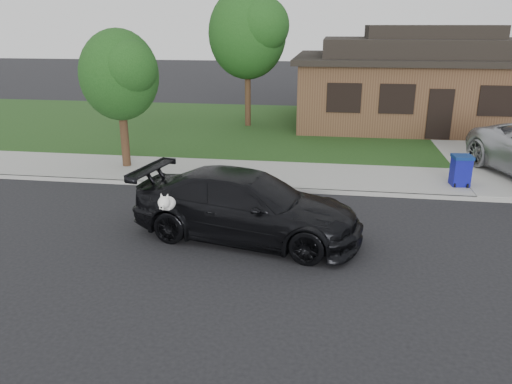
# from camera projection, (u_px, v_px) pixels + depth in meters

# --- Properties ---
(ground) EXTENTS (120.00, 120.00, 0.00)m
(ground) POSITION_uv_depth(u_px,v_px,m) (347.00, 243.00, 11.56)
(ground) COLOR black
(ground) RESTS_ON ground
(sidewalk) EXTENTS (60.00, 3.00, 0.12)m
(sidewalk) POSITION_uv_depth(u_px,v_px,m) (344.00, 178.00, 16.23)
(sidewalk) COLOR gray
(sidewalk) RESTS_ON ground
(curb) EXTENTS (60.00, 0.12, 0.12)m
(curb) POSITION_uv_depth(u_px,v_px,m) (345.00, 193.00, 14.82)
(curb) COLOR gray
(curb) RESTS_ON ground
(lawn) EXTENTS (60.00, 13.00, 0.13)m
(lawn) POSITION_uv_depth(u_px,v_px,m) (341.00, 129.00, 23.72)
(lawn) COLOR #193814
(lawn) RESTS_ON ground
(driveway) EXTENTS (4.50, 13.00, 0.14)m
(driveway) POSITION_uv_depth(u_px,v_px,m) (493.00, 148.00, 20.06)
(driveway) COLOR gray
(driveway) RESTS_ON ground
(sedan) EXTENTS (5.72, 3.20, 1.57)m
(sedan) POSITION_uv_depth(u_px,v_px,m) (247.00, 206.00, 11.65)
(sedan) COLOR black
(sedan) RESTS_ON ground
(recycling_bin) EXTENTS (0.61, 0.63, 0.94)m
(recycling_bin) POSITION_uv_depth(u_px,v_px,m) (461.00, 170.00, 15.17)
(recycling_bin) COLOR navy
(recycling_bin) RESTS_ON sidewalk
(house) EXTENTS (12.60, 8.60, 4.65)m
(house) POSITION_uv_depth(u_px,v_px,m) (426.00, 82.00, 24.37)
(house) COLOR #422B1C
(house) RESTS_ON ground
(tree_0) EXTENTS (3.78, 3.60, 6.34)m
(tree_0) POSITION_uv_depth(u_px,v_px,m) (251.00, 32.00, 22.81)
(tree_0) COLOR #332114
(tree_0) RESTS_ON ground
(tree_2) EXTENTS (2.73, 2.60, 4.59)m
(tree_2) POSITION_uv_depth(u_px,v_px,m) (122.00, 74.00, 16.35)
(tree_2) COLOR #332114
(tree_2) RESTS_ON ground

